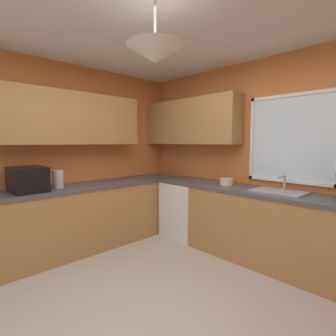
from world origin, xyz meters
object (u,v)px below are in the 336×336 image
Objects in this scene: kettle at (58,179)px; microwave at (28,179)px; dishwasher at (186,209)px; bowl at (226,182)px; sink_assembly at (279,191)px.

microwave is at bearing -93.30° from kettle.
microwave is 0.35m from kettle.
dishwasher is 1.92m from kettle.
microwave is at bearing -123.23° from bowl.
bowl is (1.37, 2.09, -0.10)m from microwave.
kettle is 2.71m from sink_assembly.
microwave is at bearing -107.72° from dishwasher.
sink_assembly is 3.26× the size of bowl.
microwave is 2.70× the size of bowl.
kettle reaches higher than bowl.
microwave is 2.51m from bowl.
kettle is at bearing -127.73° from bowl.
dishwasher is 4.80× the size of bowl.
microwave reaches higher than sink_assembly.
microwave is 0.83× the size of sink_assembly.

